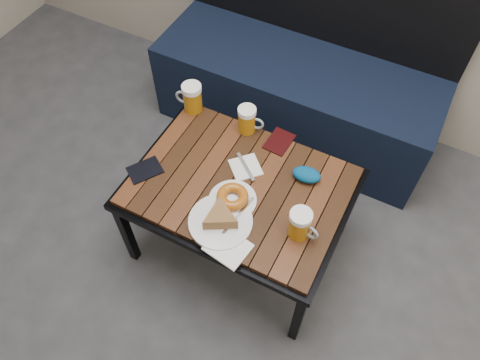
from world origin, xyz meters
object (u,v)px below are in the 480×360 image
at_px(cafe_table, 240,191).
at_px(knit_pouch, 307,175).
at_px(plate_bagel, 232,198).
at_px(passport_navy, 145,170).
at_px(plate_pie, 220,219).
at_px(beer_mug_left, 192,98).
at_px(bench, 298,87).
at_px(beer_mug_right, 300,224).
at_px(passport_burgundy, 279,142).
at_px(beer_mug_centre, 247,120).

relative_size(cafe_table, knit_pouch, 7.60).
bearing_deg(plate_bagel, passport_navy, -175.29).
distance_m(plate_pie, knit_pouch, 0.38).
bearing_deg(cafe_table, beer_mug_left, 144.32).
bearing_deg(bench, beer_mug_right, -67.92).
xyz_separation_m(bench, beer_mug_left, (-0.29, -0.53, 0.27)).
bearing_deg(beer_mug_left, passport_burgundy, 173.78).
xyz_separation_m(beer_mug_left, beer_mug_right, (0.64, -0.35, -0.00)).
xyz_separation_m(plate_bagel, knit_pouch, (0.20, 0.22, 0.00)).
xyz_separation_m(beer_mug_left, plate_pie, (0.38, -0.44, -0.04)).
relative_size(passport_burgundy, knit_pouch, 1.15).
bearing_deg(cafe_table, bench, 95.53).
bearing_deg(bench, beer_mug_centre, -92.60).
bearing_deg(beer_mug_centre, plate_pie, -86.79).
relative_size(beer_mug_left, plate_pie, 0.57).
bearing_deg(plate_bagel, beer_mug_left, 137.48).
bearing_deg(plate_pie, beer_mug_centre, 104.64).
distance_m(beer_mug_left, passport_navy, 0.38).
relative_size(plate_bagel, knit_pouch, 2.13).
relative_size(bench, knit_pouch, 12.66).
height_order(cafe_table, passport_navy, passport_navy).
relative_size(cafe_table, plate_bagel, 3.57).
xyz_separation_m(bench, knit_pouch, (0.29, -0.65, 0.22)).
height_order(beer_mug_centre, plate_bagel, beer_mug_centre).
xyz_separation_m(cafe_table, plate_pie, (0.02, -0.18, 0.07)).
xyz_separation_m(bench, passport_burgundy, (0.12, -0.53, 0.20)).
relative_size(cafe_table, passport_burgundy, 6.58).
distance_m(beer_mug_centre, passport_burgundy, 0.16).
distance_m(bench, passport_navy, 0.97).
distance_m(beer_mug_right, plate_bagel, 0.27).
distance_m(bench, knit_pouch, 0.74).
xyz_separation_m(plate_pie, passport_navy, (-0.38, 0.07, -0.02)).
height_order(cafe_table, plate_pie, plate_pie).
relative_size(beer_mug_centre, plate_bagel, 0.51).
height_order(beer_mug_right, passport_burgundy, beer_mug_right).
xyz_separation_m(beer_mug_left, beer_mug_centre, (0.26, 0.00, -0.01)).
relative_size(beer_mug_right, passport_navy, 1.01).
height_order(bench, beer_mug_right, bench).
bearing_deg(knit_pouch, bench, 114.07).
relative_size(beer_mug_left, beer_mug_centre, 1.11).
bearing_deg(bench, passport_burgundy, -76.99).
bearing_deg(beer_mug_right, plate_pie, -153.04).
bearing_deg(plate_pie, knit_pouch, 58.61).
xyz_separation_m(cafe_table, passport_burgundy, (0.05, 0.26, 0.05)).
height_order(beer_mug_left, knit_pouch, beer_mug_left).
relative_size(plate_pie, knit_pouch, 2.11).
relative_size(beer_mug_centre, passport_burgundy, 0.94).
bearing_deg(passport_navy, bench, 106.36).
bearing_deg(passport_burgundy, cafe_table, -96.32).
xyz_separation_m(cafe_table, beer_mug_centre, (-0.10, 0.26, 0.10)).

